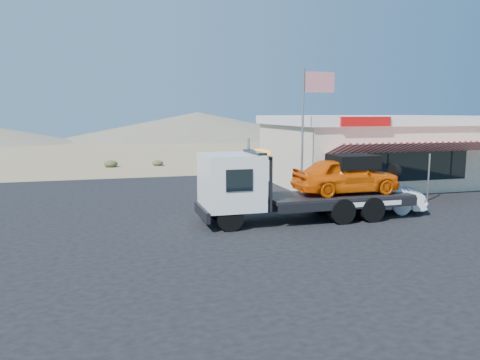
{
  "coord_description": "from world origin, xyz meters",
  "views": [
    {
      "loc": [
        -3.68,
        -14.87,
        4.06
      ],
      "look_at": [
        1.18,
        2.32,
        1.5
      ],
      "focal_mm": 35.0,
      "sensor_mm": 36.0,
      "label": 1
    }
  ],
  "objects_px": {
    "tow_truck": "(301,183)",
    "flagpole": "(308,120)",
    "jerky_store": "(364,149)",
    "white_sedan": "(367,193)"
  },
  "relations": [
    {
      "from": "white_sedan",
      "to": "flagpole",
      "type": "xyz_separation_m",
      "value": [
        -1.65,
        2.39,
        3.0
      ]
    },
    {
      "from": "white_sedan",
      "to": "jerky_store",
      "type": "height_order",
      "value": "jerky_store"
    },
    {
      "from": "tow_truck",
      "to": "white_sedan",
      "type": "height_order",
      "value": "tow_truck"
    },
    {
      "from": "tow_truck",
      "to": "white_sedan",
      "type": "xyz_separation_m",
      "value": [
        3.3,
        0.8,
        -0.69
      ]
    },
    {
      "from": "white_sedan",
      "to": "jerky_store",
      "type": "relative_size",
      "value": 0.44
    },
    {
      "from": "tow_truck",
      "to": "flagpole",
      "type": "height_order",
      "value": "flagpole"
    },
    {
      "from": "tow_truck",
      "to": "jerky_store",
      "type": "bearing_deg",
      "value": 46.77
    },
    {
      "from": "tow_truck",
      "to": "flagpole",
      "type": "xyz_separation_m",
      "value": [
        1.64,
        3.19,
        2.31
      ]
    },
    {
      "from": "tow_truck",
      "to": "jerky_store",
      "type": "xyz_separation_m",
      "value": [
        7.21,
        7.67,
        0.53
      ]
    },
    {
      "from": "flagpole",
      "to": "tow_truck",
      "type": "bearing_deg",
      "value": -117.23
    }
  ]
}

